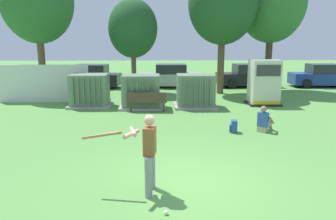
{
  "coord_description": "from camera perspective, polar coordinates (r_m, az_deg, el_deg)",
  "views": [
    {
      "loc": [
        -0.67,
        -7.17,
        3.26
      ],
      "look_at": [
        -0.34,
        3.5,
        1.0
      ],
      "focal_mm": 35.27,
      "sensor_mm": 36.0,
      "label": 1
    }
  ],
  "objects": [
    {
      "name": "generator_enclosure",
      "position": [
        17.65,
        16.25,
        4.57
      ],
      "size": [
        1.6,
        1.4,
        2.3
      ],
      "color": "#262626",
      "rests_on": "ground"
    },
    {
      "name": "park_bench",
      "position": [
        15.34,
        -3.62,
        1.7
      ],
      "size": [
        1.83,
        0.6,
        0.92
      ],
      "color": "#4C3828",
      "rests_on": "ground"
    },
    {
      "name": "tree_left",
      "position": [
        21.7,
        -21.69,
        17.15
      ],
      "size": [
        4.22,
        4.22,
        8.06
      ],
      "color": "brown",
      "rests_on": "ground"
    },
    {
      "name": "parked_car_rightmost",
      "position": [
        26.05,
        24.99,
        5.32
      ],
      "size": [
        4.27,
        2.05,
        1.62
      ],
      "color": "navy",
      "rests_on": "ground"
    },
    {
      "name": "transformer_mid_east",
      "position": [
        16.38,
        4.75,
        3.24
      ],
      "size": [
        2.1,
        1.7,
        1.62
      ],
      "color": "#9E9B93",
      "rests_on": "ground"
    },
    {
      "name": "backpack",
      "position": [
        12.13,
        11.29,
        -2.82
      ],
      "size": [
        0.3,
        0.35,
        0.44
      ],
      "color": "#264C8C",
      "rests_on": "ground"
    },
    {
      "name": "parked_car_right_of_center",
      "position": [
        24.34,
        13.55,
        5.71
      ],
      "size": [
        4.31,
        2.15,
        1.62
      ],
      "color": "black",
      "rests_on": "ground"
    },
    {
      "name": "ground_plane",
      "position": [
        7.9,
        3.34,
        -12.43
      ],
      "size": [
        96.0,
        96.0,
        0.0
      ],
      "primitive_type": "plane",
      "color": "#5B9947"
    },
    {
      "name": "batter",
      "position": [
        7.09,
        -3.62,
        -6.85
      ],
      "size": [
        1.62,
        0.73,
        1.74
      ],
      "color": "gray",
      "rests_on": "ground"
    },
    {
      "name": "tree_center_right",
      "position": [
        20.82,
        9.44,
        17.71
      ],
      "size": [
        4.12,
        4.12,
        7.87
      ],
      "color": "brown",
      "rests_on": "ground"
    },
    {
      "name": "parked_car_leftmost",
      "position": [
        23.75,
        -13.27,
        5.58
      ],
      "size": [
        4.35,
        2.23,
        1.62
      ],
      "color": "black",
      "rests_on": "ground"
    },
    {
      "name": "transformer_west",
      "position": [
        16.93,
        -13.36,
        3.24
      ],
      "size": [
        2.1,
        1.7,
        1.62
      ],
      "color": "#9E9B93",
      "rests_on": "ground"
    },
    {
      "name": "seated_spectator",
      "position": [
        12.5,
        16.27,
        -1.87
      ],
      "size": [
        0.71,
        0.76,
        0.96
      ],
      "color": "tan",
      "rests_on": "ground"
    },
    {
      "name": "parked_car_left_of_center",
      "position": [
        23.38,
        0.23,
        5.8
      ],
      "size": [
        4.23,
        1.97,
        1.62
      ],
      "color": "#B2B2B7",
      "rests_on": "ground"
    },
    {
      "name": "fence_panel",
      "position": [
        18.83,
        -20.76,
        4.29
      ],
      "size": [
        4.8,
        0.12,
        2.0
      ],
      "primitive_type": "cube",
      "color": "silver",
      "rests_on": "ground"
    },
    {
      "name": "tree_center_left",
      "position": [
        20.98,
        -6.07,
        13.79
      ],
      "size": [
        3.02,
        3.02,
        5.77
      ],
      "color": "brown",
      "rests_on": "ground"
    },
    {
      "name": "tree_right",
      "position": [
        22.91,
        17.52,
        17.28
      ],
      "size": [
        4.27,
        4.27,
        8.16
      ],
      "color": "#4C3828",
      "rests_on": "ground"
    },
    {
      "name": "sports_ball",
      "position": [
        6.58,
        -0.35,
        -17.3
      ],
      "size": [
        0.09,
        0.09,
        0.09
      ],
      "primitive_type": "sphere",
      "color": "white",
      "rests_on": "ground"
    },
    {
      "name": "transformer_mid_west",
      "position": [
        16.19,
        -4.66,
        3.14
      ],
      "size": [
        2.1,
        1.7,
        1.62
      ],
      "color": "#9E9B93",
      "rests_on": "ground"
    }
  ]
}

